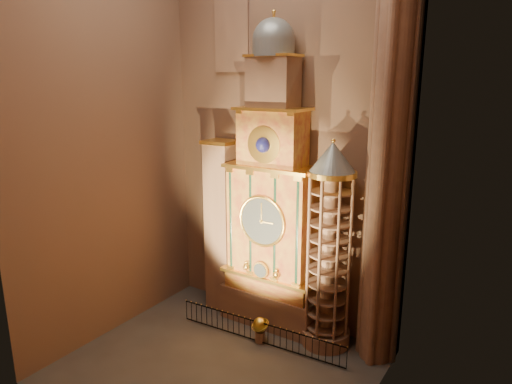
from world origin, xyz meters
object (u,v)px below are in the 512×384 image
Objects in this scene: celestial_globe at (260,328)px; stair_turret at (329,249)px; astronomical_clock at (272,210)px; portrait_tower at (222,226)px; iron_railing at (259,332)px.

stair_turret is at bearing 31.71° from celestial_globe.
astronomical_clock reaches higher than portrait_tower.
stair_turret is 5.80m from iron_railing.
astronomical_clock reaches higher than celestial_globe.
portrait_tower is 7.31× the size of celestial_globe.
astronomical_clock is 3.73m from portrait_tower.
stair_turret is at bearing -4.30° from astronomical_clock.
astronomical_clock is 1.55× the size of stair_turret.
astronomical_clock is at bearing 105.43° from celestial_globe.
celestial_globe reaches higher than iron_railing.
portrait_tower is at bearing 179.71° from astronomical_clock.
stair_turret is (6.90, -0.28, 0.12)m from portrait_tower.
astronomical_clock is 11.96× the size of celestial_globe.
astronomical_clock is at bearing 105.04° from iron_railing.
stair_turret reaches higher than celestial_globe.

